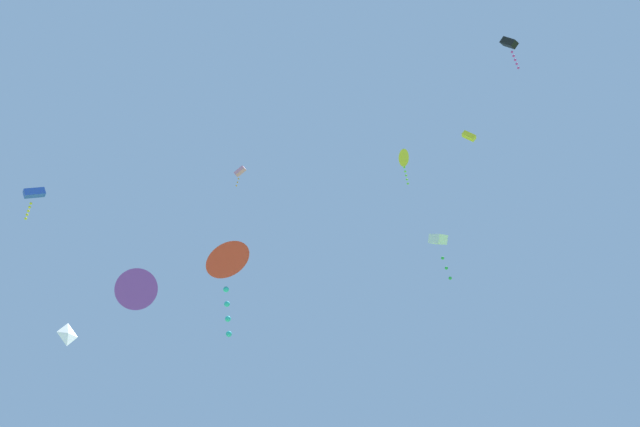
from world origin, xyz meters
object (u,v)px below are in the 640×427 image
Objects in this scene: kite_white_box at (438,240)px; kite_purple_delta at (137,289)px; kite_yellow_delta at (403,159)px; kite_black_box at (509,44)px; kite_white_diamond at (68,334)px; kite_pink_box at (240,172)px; kite_red_delta at (227,261)px; kite_blue_box at (34,194)px; kite_yellow_box at (469,136)px.

kite_white_box reaches higher than kite_purple_delta.
kite_black_box is (5.34, -3.75, 5.12)m from kite_yellow_delta.
kite_white_diamond is 0.70× the size of kite_purple_delta.
kite_pink_box is 27.96m from kite_red_delta.
kite_yellow_delta is at bearing 4.02° from kite_blue_box.
kite_black_box is at bearing 20.35° from kite_red_delta.
kite_yellow_delta is (-0.26, 3.20, 6.81)m from kite_white_box.
kite_yellow_delta is 0.91× the size of kite_black_box.
kite_pink_box reaches higher than kite_yellow_delta.
kite_red_delta is 20.43m from kite_yellow_box.
kite_black_box reaches higher than kite_blue_box.
kite_white_box is 18.02m from kite_blue_box.
kite_white_diamond is 0.42× the size of kite_yellow_delta.
kite_blue_box is at bearing -174.56° from kite_yellow_box.
kite_yellow_delta is at bearing 1.52° from kite_white_diamond.
kite_yellow_delta is at bearing 40.33° from kite_purple_delta.
kite_blue_box reaches higher than kite_white_box.
kite_yellow_box is at bearing 33.37° from kite_purple_delta.
kite_yellow_box reaches higher than kite_white_box.
kite_yellow_box is at bearing 5.44° from kite_blue_box.
kite_black_box is at bearing -9.49° from kite_white_diamond.
kite_white_box is 10.57m from kite_red_delta.
kite_white_box is at bearing -85.33° from kite_yellow_delta.
kite_red_delta is at bearing -49.88° from kite_white_diamond.
kite_white_box is at bearing 33.91° from kite_red_delta.
kite_white_diamond is 10.78m from kite_red_delta.
kite_yellow_delta reaches higher than kite_white_box.
kite_yellow_delta is 8.29m from kite_black_box.
kite_yellow_delta is at bearing -168.78° from kite_yellow_box.
kite_pink_box reaches higher than kite_blue_box.
kite_blue_box is 22.75m from kite_yellow_box.
kite_blue_box is 13.97m from kite_red_delta.
kite_purple_delta is at bearing -139.67° from kite_yellow_delta.
kite_pink_box is at bearing 59.66° from kite_blue_box.
kite_white_diamond is 25.53m from kite_black_box.
kite_blue_box is 0.86× the size of kite_black_box.
kite_yellow_delta is 1.05× the size of kite_blue_box.
kite_yellow_delta is 15.99m from kite_red_delta.
kite_white_diamond is at bearing -176.30° from kite_yellow_box.
kite_white_box is 15.65m from kite_white_diamond.
kite_black_box reaches higher than kite_red_delta.
kite_blue_box reaches higher than kite_purple_delta.
kite_white_diamond is at bearing -178.48° from kite_yellow_delta.
kite_black_box is (5.08, -0.54, 11.93)m from kite_white_box.
kite_white_diamond is 6.81m from kite_blue_box.
kite_white_box is 2.71× the size of kite_yellow_box.
kite_yellow_box is at bearing 11.22° from kite_yellow_delta.
kite_black_box is 23.58m from kite_purple_delta.
kite_white_box is 7.53m from kite_yellow_delta.
kite_yellow_delta is 17.91m from kite_purple_delta.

